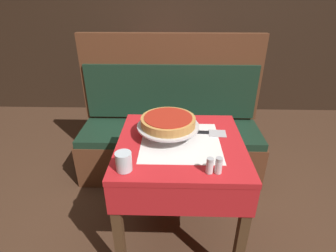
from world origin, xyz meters
TOP-DOWN VIEW (x-y plane):
  - ground_plane at (0.00, 0.00)m, footprint 14.00×14.00m
  - dining_table_front at (0.00, 0.00)m, footprint 0.70×0.70m
  - dining_table_rear at (-0.16, 1.67)m, footprint 0.68×0.68m
  - booth_bench at (-0.07, 0.75)m, footprint 1.53×0.51m
  - back_wall_panel at (0.00, 2.15)m, footprint 6.00×0.04m
  - pizza_pan_stand at (-0.07, 0.06)m, footprint 0.35×0.35m
  - deep_dish_pizza at (-0.07, 0.06)m, footprint 0.31×0.31m
  - pizza_server at (0.15, 0.10)m, footprint 0.25×0.09m
  - water_glass_near at (-0.27, -0.26)m, footprint 0.08×0.08m
  - salt_shaker at (0.13, -0.27)m, footprint 0.03×0.03m
  - pepper_shaker at (0.17, -0.27)m, footprint 0.03×0.03m
  - condiment_caddy at (-0.10, 1.73)m, footprint 0.15×0.15m

SIDE VIEW (x-z plane):
  - ground_plane at x=0.00m, z-range 0.00..0.00m
  - booth_bench at x=-0.07m, z-range -0.26..0.92m
  - dining_table_front at x=0.00m, z-range 0.25..0.98m
  - dining_table_rear at x=-0.16m, z-range 0.25..0.98m
  - pizza_server at x=0.15m, z-range 0.73..0.74m
  - salt_shaker at x=0.13m, z-range 0.73..0.81m
  - pepper_shaker at x=0.17m, z-range 0.73..0.82m
  - condiment_caddy at x=-0.10m, z-range 0.68..0.87m
  - water_glass_near at x=-0.27m, z-range 0.73..0.83m
  - pizza_pan_stand at x=-0.07m, z-range 0.76..0.84m
  - deep_dish_pizza at x=-0.07m, z-range 0.81..0.86m
  - back_wall_panel at x=0.00m, z-range 0.00..2.40m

